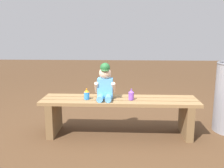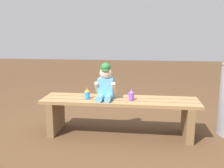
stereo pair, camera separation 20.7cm
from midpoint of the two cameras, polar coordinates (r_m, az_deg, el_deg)
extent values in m
plane|color=#4C331E|center=(2.93, 3.77, -11.42)|extent=(16.00, 16.00, 0.00)
cube|color=olive|center=(2.66, 3.69, -4.64)|extent=(1.75, 0.13, 0.04)
cube|color=olive|center=(2.80, 3.88, -3.82)|extent=(1.75, 0.13, 0.04)
cube|color=olive|center=(2.94, 4.05, -3.08)|extent=(1.75, 0.13, 0.04)
cube|color=brown|center=(3.00, -10.84, -7.15)|extent=(0.08, 0.42, 0.38)
cube|color=brown|center=(2.92, 18.93, -8.10)|extent=(0.08, 0.42, 0.38)
cube|color=#59A5E5|center=(2.80, 0.66, -0.99)|extent=(0.17, 0.12, 0.23)
sphere|color=beige|center=(2.77, 0.67, 2.50)|extent=(0.14, 0.14, 0.14)
cylinder|color=#266633|center=(2.73, 0.58, 3.16)|extent=(0.09, 0.09, 0.01)
sphere|color=#266633|center=(2.76, 0.67, 3.76)|extent=(0.11, 0.11, 0.11)
cylinder|color=#5DAEF0|center=(2.71, -0.58, -3.18)|extent=(0.07, 0.16, 0.07)
cylinder|color=#5DAEF0|center=(2.70, 1.31, -3.24)|extent=(0.07, 0.16, 0.07)
cylinder|color=beige|center=(2.78, -1.33, -0.78)|extent=(0.04, 0.12, 0.14)
cylinder|color=beige|center=(2.76, 2.52, -0.89)|extent=(0.04, 0.12, 0.14)
cylinder|color=#338CE5|center=(2.79, -3.62, -2.57)|extent=(0.06, 0.06, 0.08)
cone|color=orange|center=(2.78, -3.64, -1.49)|extent=(0.06, 0.06, 0.03)
cylinder|color=orange|center=(2.78, -3.64, -1.12)|extent=(0.01, 0.01, 0.02)
cylinder|color=#8C4CCC|center=(2.75, 6.60, -2.88)|extent=(0.06, 0.06, 0.08)
cone|color=#8C4CCC|center=(2.73, 6.63, -1.78)|extent=(0.06, 0.06, 0.03)
cylinder|color=#8C4CCC|center=(2.73, 6.64, -1.41)|extent=(0.01, 0.01, 0.02)
camera|label=1|loc=(0.10, -87.82, 0.45)|focal=39.81mm
camera|label=2|loc=(0.10, 92.18, -0.45)|focal=39.81mm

